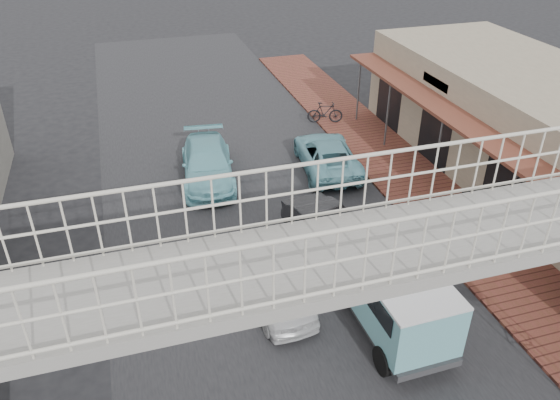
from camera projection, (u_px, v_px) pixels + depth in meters
ground at (301, 317)px, 14.74m from camera, size 120.00×120.00×0.00m
road_strip at (301, 317)px, 14.74m from camera, size 10.00×60.00×0.01m
sidewalk at (451, 219)px, 18.79m from camera, size 3.00×40.00×0.10m
shophouse_row at (553, 140)px, 19.70m from camera, size 7.20×18.00×4.00m
footbridge at (376, 335)px, 9.82m from camera, size 16.40×2.40×6.34m
white_hatchback at (275, 285)px, 14.96m from camera, size 1.68×3.67×1.22m
dark_sedan at (328, 236)px, 16.84m from camera, size 1.84×4.30×1.38m
angkot_curb at (327, 155)px, 21.78m from camera, size 2.64×4.73×1.25m
angkot_far at (207, 164)px, 20.99m from camera, size 2.46×4.88×1.36m
angkot_van at (392, 289)px, 13.80m from camera, size 1.97×4.16×2.02m
motorcycle_near at (420, 211)px, 18.33m from camera, size 1.80×0.89×0.91m
motorcycle_far at (325, 112)px, 25.63m from camera, size 1.73×0.91×1.00m
arrow_sign at (507, 203)px, 14.93m from camera, size 1.81×1.19×3.02m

